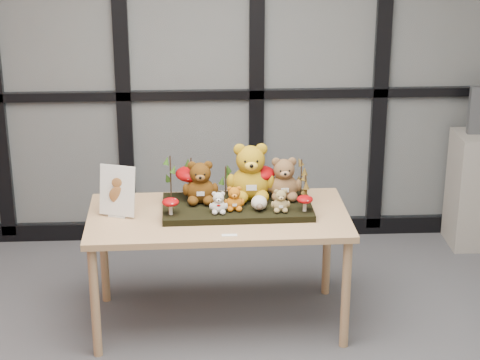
{
  "coord_description": "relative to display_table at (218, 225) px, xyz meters",
  "views": [
    {
      "loc": [
        0.04,
        -3.25,
        2.57
      ],
      "look_at": [
        0.27,
        1.19,
        0.9
      ],
      "focal_mm": 65.0,
      "sensor_mm": 36.0,
      "label": 1
    }
  ],
  "objects": [
    {
      "name": "room_shell",
      "position": [
        -0.15,
        -1.23,
        1.06
      ],
      "size": [
        5.0,
        5.0,
        5.0
      ],
      "color": "beige",
      "rests_on": "floor"
    },
    {
      "name": "glass_partition",
      "position": [
        -0.15,
        1.24,
        0.8
      ],
      "size": [
        4.9,
        0.06,
        2.78
      ],
      "color": "#2D383F",
      "rests_on": "floor"
    },
    {
      "name": "display_table",
      "position": [
        0.0,
        0.0,
        0.0
      ],
      "size": [
        1.47,
        0.76,
        0.68
      ],
      "rotation": [
        0.0,
        0.0,
        0.02
      ],
      "color": "tan",
      "rests_on": "floor"
    },
    {
      "name": "diorama_tray",
      "position": [
        0.11,
        0.06,
        0.09
      ],
      "size": [
        0.85,
        0.44,
        0.04
      ],
      "primitive_type": "cube",
      "rotation": [
        0.0,
        0.0,
        0.02
      ],
      "color": "black",
      "rests_on": "display_table"
    },
    {
      "name": "bear_pooh_yellow",
      "position": [
        0.19,
        0.15,
        0.28
      ],
      "size": [
        0.28,
        0.26,
        0.36
      ],
      "primitive_type": null,
      "rotation": [
        0.0,
        0.0,
        0.02
      ],
      "color": "#B18613",
      "rests_on": "diorama_tray"
    },
    {
      "name": "bear_brown_medium",
      "position": [
        -0.1,
        0.11,
        0.24
      ],
      "size": [
        0.21,
        0.19,
        0.27
      ],
      "primitive_type": null,
      "rotation": [
        0.0,
        0.0,
        0.02
      ],
      "color": "#4F2D0B",
      "rests_on": "diorama_tray"
    },
    {
      "name": "bear_tan_back",
      "position": [
        0.38,
        0.14,
        0.24
      ],
      "size": [
        0.21,
        0.19,
        0.27
      ],
      "primitive_type": null,
      "rotation": [
        0.0,
        0.0,
        0.02
      ],
      "color": "brown",
      "rests_on": "diorama_tray"
    },
    {
      "name": "bear_small_yellow",
      "position": [
        0.09,
        -0.02,
        0.18
      ],
      "size": [
        0.12,
        0.11,
        0.15
      ],
      "primitive_type": null,
      "rotation": [
        0.0,
        0.0,
        0.02
      ],
      "color": "#BD620E",
      "rests_on": "diorama_tray"
    },
    {
      "name": "bear_white_bow",
      "position": [
        0.0,
        -0.06,
        0.17
      ],
      "size": [
        0.11,
        0.1,
        0.14
      ],
      "primitive_type": null,
      "rotation": [
        0.0,
        0.0,
        0.02
      ],
      "color": "silver",
      "rests_on": "diorama_tray"
    },
    {
      "name": "bear_beige_small",
      "position": [
        0.34,
        -0.05,
        0.17
      ],
      "size": [
        0.11,
        0.1,
        0.14
      ],
      "primitive_type": null,
      "rotation": [
        0.0,
        0.0,
        0.02
      ],
      "color": "#9B844F",
      "rests_on": "diorama_tray"
    },
    {
      "name": "plush_cream_hedgehog",
      "position": [
        0.23,
        -0.03,
        0.15
      ],
      "size": [
        0.07,
        0.06,
        0.09
      ],
      "primitive_type": null,
      "rotation": [
        0.0,
        0.0,
        0.02
      ],
      "color": "silver",
      "rests_on": "diorama_tray"
    },
    {
      "name": "mushroom_back_left",
      "position": [
        -0.15,
        0.18,
        0.21
      ],
      "size": [
        0.18,
        0.18,
        0.2
      ],
      "primitive_type": null,
      "color": "#910407",
      "rests_on": "diorama_tray"
    },
    {
      "name": "mushroom_back_right",
      "position": [
        0.24,
        0.18,
        0.2
      ],
      "size": [
        0.18,
        0.18,
        0.2
      ],
      "primitive_type": null,
      "color": "#910407",
      "rests_on": "diorama_tray"
    },
    {
      "name": "mushroom_front_left",
      "position": [
        -0.26,
        -0.07,
        0.16
      ],
      "size": [
        0.09,
        0.09,
        0.1
      ],
      "primitive_type": null,
      "color": "#910407",
      "rests_on": "diorama_tray"
    },
    {
      "name": "mushroom_front_right",
      "position": [
        0.48,
        -0.06,
        0.15
      ],
      "size": [
        0.09,
        0.09,
        0.1
      ],
      "primitive_type": null,
      "color": "#910407",
      "rests_on": "diorama_tray"
    },
    {
      "name": "sprig_green_far_left",
      "position": [
        -0.27,
        0.16,
        0.23
      ],
      "size": [
        0.05,
        0.05,
        0.26
      ],
      "primitive_type": null,
      "color": "#15370C",
      "rests_on": "diorama_tray"
    },
    {
      "name": "sprig_green_mid_left",
      "position": [
        -0.15,
        0.21,
        0.22
      ],
      "size": [
        0.05,
        0.05,
        0.23
      ],
      "primitive_type": null,
      "color": "#15370C",
      "rests_on": "diorama_tray"
    },
    {
      "name": "sprig_dry_far_right",
      "position": [
        0.48,
        0.15,
        0.22
      ],
      "size": [
        0.05,
        0.05,
        0.23
      ],
      "primitive_type": null,
      "color": "brown",
      "rests_on": "diorama_tray"
    },
    {
      "name": "sprig_dry_mid_right",
      "position": [
        0.49,
        0.05,
        0.19
      ],
      "size": [
        0.05,
        0.05,
        0.17
      ],
      "primitive_type": null,
      "color": "brown",
      "rests_on": "diorama_tray"
    },
    {
      "name": "sprig_green_centre",
      "position": [
        0.05,
        0.22,
        0.19
      ],
      "size": [
        0.05,
        0.05,
        0.17
      ],
      "primitive_type": null,
      "color": "#15370C",
      "rests_on": "diorama_tray"
    },
    {
      "name": "sign_holder",
      "position": [
        -0.56,
        0.01,
        0.2
      ],
      "size": [
        0.21,
        0.12,
        0.29
      ],
      "rotation": [
        0.0,
        0.0,
        -0.33
      ],
      "color": "silver",
      "rests_on": "display_table"
    },
    {
      "name": "label_card",
      "position": [
        0.05,
        -0.29,
        0.07
      ],
      "size": [
        0.08,
        0.03,
        0.0
      ],
      "primitive_type": "cube",
      "color": "white",
      "rests_on": "display_table"
    }
  ]
}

